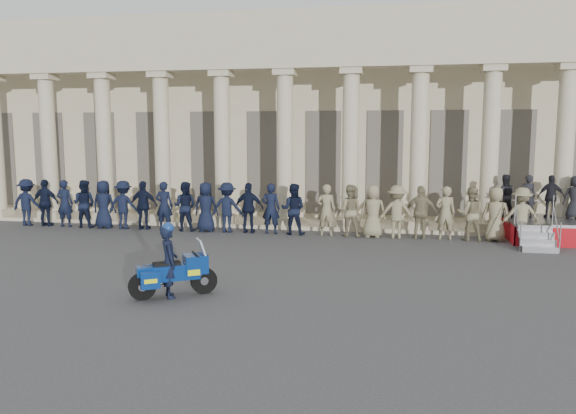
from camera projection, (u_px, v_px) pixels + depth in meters
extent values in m
plane|color=#3B3B3D|center=(276.00, 280.00, 14.75)|extent=(90.00, 90.00, 0.00)
cube|color=tan|center=(335.00, 119.00, 28.77)|extent=(40.00, 10.00, 9.00)
cube|color=tan|center=(319.00, 224.00, 23.31)|extent=(40.00, 2.60, 0.15)
cube|color=tan|center=(318.00, 55.00, 21.64)|extent=(35.80, 1.00, 1.00)
cube|color=tan|center=(318.00, 26.00, 21.49)|extent=(35.80, 1.00, 1.20)
cube|color=tan|center=(0.00, 212.00, 25.09)|extent=(0.90, 0.90, 0.30)
cube|color=tan|center=(53.00, 214.00, 24.62)|extent=(0.90, 0.90, 0.30)
cylinder|color=tan|center=(49.00, 146.00, 24.23)|extent=(0.64, 0.64, 5.60)
cube|color=tan|center=(45.00, 77.00, 23.84)|extent=(0.85, 0.85, 0.24)
cube|color=tan|center=(107.00, 215.00, 24.15)|extent=(0.90, 0.90, 0.30)
cylinder|color=tan|center=(104.00, 146.00, 23.76)|extent=(0.64, 0.64, 5.60)
cube|color=tan|center=(101.00, 76.00, 23.37)|extent=(0.85, 0.85, 0.24)
cube|color=tan|center=(164.00, 217.00, 23.68)|extent=(0.90, 0.90, 0.30)
cylinder|color=tan|center=(162.00, 147.00, 23.29)|extent=(0.64, 0.64, 5.60)
cube|color=tan|center=(160.00, 75.00, 22.90)|extent=(0.85, 0.85, 0.24)
cube|color=tan|center=(223.00, 219.00, 23.21)|extent=(0.90, 0.90, 0.30)
cylinder|color=tan|center=(222.00, 147.00, 22.82)|extent=(0.64, 0.64, 5.60)
cube|color=tan|center=(221.00, 74.00, 22.43)|extent=(0.85, 0.85, 0.24)
cube|color=tan|center=(285.00, 220.00, 22.74)|extent=(0.90, 0.90, 0.30)
cylinder|color=tan|center=(285.00, 147.00, 22.35)|extent=(0.64, 0.64, 5.60)
cube|color=tan|center=(285.00, 72.00, 21.96)|extent=(0.85, 0.85, 0.24)
cube|color=tan|center=(349.00, 222.00, 22.27)|extent=(0.90, 0.90, 0.30)
cylinder|color=tan|center=(350.00, 148.00, 21.88)|extent=(0.64, 0.64, 5.60)
cube|color=tan|center=(351.00, 71.00, 21.49)|extent=(0.85, 0.85, 0.24)
cube|color=tan|center=(416.00, 224.00, 21.80)|extent=(0.90, 0.90, 0.30)
cylinder|color=tan|center=(419.00, 148.00, 21.40)|extent=(0.64, 0.64, 5.60)
cube|color=tan|center=(421.00, 70.00, 21.02)|extent=(0.85, 0.85, 0.24)
cube|color=tan|center=(486.00, 226.00, 21.33)|extent=(0.90, 0.90, 0.30)
cylinder|color=tan|center=(490.00, 148.00, 20.93)|extent=(0.64, 0.64, 5.60)
cube|color=tan|center=(494.00, 68.00, 20.54)|extent=(0.85, 0.85, 0.24)
cube|color=tan|center=(559.00, 228.00, 20.86)|extent=(0.90, 0.90, 0.30)
cylinder|color=tan|center=(565.00, 149.00, 20.46)|extent=(0.64, 0.64, 5.60)
cube|color=tan|center=(570.00, 67.00, 20.07)|extent=(0.85, 0.85, 0.24)
cube|color=black|center=(2.00, 159.00, 27.00)|extent=(1.30, 0.12, 4.20)
cube|color=black|center=(50.00, 160.00, 26.53)|extent=(1.30, 0.12, 4.20)
cube|color=black|center=(101.00, 160.00, 26.06)|extent=(1.30, 0.12, 4.20)
cube|color=black|center=(154.00, 161.00, 25.59)|extent=(1.30, 0.12, 4.20)
cube|color=black|center=(208.00, 161.00, 25.11)|extent=(1.30, 0.12, 4.20)
cube|color=black|center=(265.00, 162.00, 24.64)|extent=(1.30, 0.12, 4.20)
cube|color=black|center=(323.00, 162.00, 24.17)|extent=(1.30, 0.12, 4.20)
cube|color=black|center=(384.00, 163.00, 23.70)|extent=(1.30, 0.12, 4.20)
cube|color=black|center=(448.00, 164.00, 23.23)|extent=(1.30, 0.12, 4.20)
cube|color=black|center=(514.00, 164.00, 22.76)|extent=(1.30, 0.12, 4.20)
imported|color=black|center=(27.00, 202.00, 23.18)|extent=(1.25, 0.72, 1.94)
imported|color=black|center=(46.00, 203.00, 23.03)|extent=(1.13, 0.47, 1.94)
imported|color=black|center=(65.00, 203.00, 22.87)|extent=(0.71, 0.46, 1.94)
imported|color=black|center=(84.00, 204.00, 22.71)|extent=(0.94, 0.73, 1.94)
imported|color=black|center=(104.00, 204.00, 22.56)|extent=(0.95, 0.62, 1.94)
imported|color=black|center=(124.00, 205.00, 22.40)|extent=(1.25, 0.72, 1.94)
imported|color=black|center=(144.00, 205.00, 22.25)|extent=(1.13, 0.47, 1.94)
imported|color=black|center=(164.00, 206.00, 22.09)|extent=(0.71, 0.46, 1.94)
imported|color=black|center=(185.00, 206.00, 21.93)|extent=(0.94, 0.73, 1.94)
imported|color=black|center=(206.00, 207.00, 21.78)|extent=(0.95, 0.62, 1.94)
imported|color=black|center=(227.00, 207.00, 21.62)|extent=(1.25, 0.72, 1.94)
imported|color=black|center=(249.00, 208.00, 21.47)|extent=(1.13, 0.47, 1.94)
imported|color=black|center=(271.00, 209.00, 21.31)|extent=(0.71, 0.46, 1.94)
imported|color=black|center=(293.00, 209.00, 21.16)|extent=(0.94, 0.73, 1.94)
imported|color=#807758|center=(326.00, 210.00, 20.93)|extent=(0.71, 0.46, 1.94)
imported|color=#807758|center=(349.00, 211.00, 20.77)|extent=(0.94, 0.73, 1.94)
imported|color=#807758|center=(373.00, 211.00, 20.62)|extent=(0.95, 0.62, 1.94)
imported|color=#807758|center=(397.00, 212.00, 20.46)|extent=(1.25, 0.72, 1.94)
imported|color=#807758|center=(421.00, 212.00, 20.30)|extent=(1.13, 0.47, 1.94)
imported|color=#807758|center=(445.00, 213.00, 20.15)|extent=(0.71, 0.46, 1.94)
imported|color=#807758|center=(470.00, 214.00, 19.99)|extent=(0.94, 0.73, 1.94)
imported|color=#807758|center=(496.00, 214.00, 19.84)|extent=(0.95, 0.62, 1.94)
imported|color=#807758|center=(521.00, 215.00, 19.68)|extent=(1.25, 0.72, 1.94)
cube|color=gray|center=(563.00, 221.00, 19.99)|extent=(3.80, 2.71, 0.10)
cube|color=maroon|center=(574.00, 238.00, 18.73)|extent=(3.80, 0.04, 0.67)
cube|color=maroon|center=(507.00, 230.00, 20.38)|extent=(0.04, 2.71, 0.67)
cube|color=gray|center=(539.00, 249.00, 18.10)|extent=(1.10, 0.28, 0.19)
cube|color=gray|center=(538.00, 242.00, 18.35)|extent=(1.10, 0.28, 0.19)
cube|color=gray|center=(536.00, 235.00, 18.60)|extent=(1.10, 0.28, 0.19)
cube|color=gray|center=(534.00, 227.00, 18.85)|extent=(1.10, 0.28, 0.19)
cylinder|color=gray|center=(554.00, 201.00, 21.19)|extent=(3.80, 0.04, 0.04)
imported|color=black|center=(504.00, 196.00, 20.43)|extent=(0.76, 0.59, 1.56)
imported|color=black|center=(527.00, 196.00, 20.29)|extent=(0.57, 0.37, 1.56)
imported|color=black|center=(551.00, 197.00, 20.14)|extent=(0.91, 0.38, 1.56)
imported|color=black|center=(575.00, 197.00, 20.00)|extent=(0.76, 0.50, 1.56)
cylinder|color=black|center=(204.00, 280.00, 13.48)|extent=(0.61, 0.45, 0.64)
cylinder|color=black|center=(142.00, 286.00, 12.96)|extent=(0.61, 0.45, 0.64)
cube|color=navy|center=(175.00, 272.00, 13.20)|extent=(1.16, 0.93, 0.37)
cube|color=navy|center=(196.00, 264.00, 13.35)|extent=(0.71, 0.71, 0.43)
cube|color=silver|center=(196.00, 273.00, 13.38)|extent=(0.33, 0.36, 0.12)
cube|color=#B2BFCC|center=(202.00, 250.00, 13.37)|extent=(0.40, 0.48, 0.52)
cube|color=black|center=(167.00, 264.00, 13.10)|extent=(0.71, 0.61, 0.10)
cube|color=navy|center=(144.00, 271.00, 12.93)|extent=(0.46, 0.46, 0.21)
cube|color=navy|center=(150.00, 280.00, 12.70)|extent=(0.48, 0.41, 0.39)
cube|color=#D7DE0B|center=(150.00, 280.00, 12.70)|extent=(0.37, 0.35, 0.10)
cube|color=navy|center=(147.00, 274.00, 13.27)|extent=(0.48, 0.41, 0.39)
cube|color=#D7DE0B|center=(147.00, 274.00, 13.27)|extent=(0.37, 0.35, 0.10)
cylinder|color=silver|center=(154.00, 284.00, 13.28)|extent=(0.54, 0.39, 0.10)
cylinder|color=black|center=(195.00, 254.00, 13.32)|extent=(0.38, 0.59, 0.03)
imported|color=black|center=(169.00, 262.00, 13.11)|extent=(0.67, 0.74, 1.70)
sphere|color=navy|center=(168.00, 228.00, 13.01)|extent=(0.28, 0.28, 0.28)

